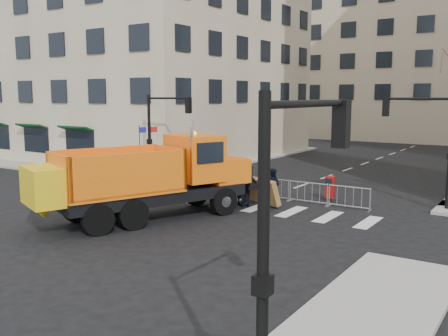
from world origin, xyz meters
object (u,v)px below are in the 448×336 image
Objects in this scene: cop_c at (246,187)px; newspaper_box at (330,187)px; plow_truck at (147,176)px; cop_a at (242,185)px; cop_b at (272,185)px; worker at (207,168)px.

cop_c is 1.83× the size of newspaper_box.
plow_truck reaches higher than cop_a.
cop_a is 0.45m from cop_c.
cop_a is 1.83× the size of newspaper_box.
cop_b is (0.93, 1.42, -0.13)m from cop_a.
cop_c is 4.66m from newspaper_box.
cop_c reaches higher than newspaper_box.
cop_a is 4.73m from newspaper_box.
cop_a is at bearing -68.89° from cop_c.
newspaper_box is (2.79, 3.71, -0.30)m from cop_c.
newspaper_box is (3.18, 3.48, -0.30)m from cop_a.
worker reaches higher than newspaper_box.
worker is (-4.61, 3.20, 0.16)m from cop_c.
cop_c reaches higher than cop_a.
worker is at bearing 172.18° from newspaper_box.
cop_c is at bearing 146.46° from cop_a.
newspaper_box is (2.25, 2.07, -0.17)m from cop_b.
cop_b reaches higher than newspaper_box.
plow_truck is 5.64× the size of worker.
newspaper_box is at bearing -23.90° from worker.
worker reaches higher than cop_b.
cop_a is 1.15× the size of cop_b.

